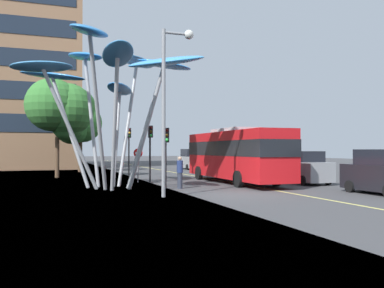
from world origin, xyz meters
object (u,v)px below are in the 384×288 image
Objects in this scene: traffic_light_kerb_near at (166,145)px; no_entry_sign at (138,160)px; street_lamp at (170,90)px; pedestrian at (180,172)px; leaf_sculpture at (113,72)px; traffic_light_kerb_far at (150,141)px; red_bus at (235,153)px; car_parked_near at (382,173)px; car_parked_far at (249,164)px; car_side_street at (216,161)px; car_far_side at (191,160)px; traffic_light_island_mid at (129,141)px; car_parked_mid at (304,168)px.

no_entry_sign is at bearing 95.62° from traffic_light_kerb_near.
street_lamp reaches higher than pedestrian.
leaf_sculpture is at bearing 159.48° from pedestrian.
street_lamp is (-1.24, -9.03, 2.18)m from traffic_light_kerb_far.
pedestrian is (-4.61, -2.72, -1.04)m from red_bus.
traffic_light_kerb_near is 5.28m from traffic_light_kerb_far.
traffic_light_kerb_far is (0.39, 5.26, 0.29)m from traffic_light_kerb_near.
no_entry_sign is (-9.62, 11.11, 0.48)m from car_parked_near.
car_side_street reaches higher than car_parked_far.
car_far_side is at bearing 90.61° from car_parked_near.
car_far_side is (-0.35, 13.25, 0.08)m from car_parked_far.
pedestrian is at bearing -119.56° from car_side_street.
car_side_street is at bearing 48.03° from leaf_sculpture.
leaf_sculpture is at bearing -127.60° from traffic_light_kerb_far.
car_parked_far is at bearing 29.91° from leaf_sculpture.
pedestrian is (-8.07, -21.41, -0.14)m from car_far_side.
leaf_sculpture is at bearing -150.09° from car_parked_far.
no_entry_sign is at bearing -135.98° from car_side_street.
car_parked_far is 0.96× the size of car_far_side.
car_side_street is 16.15m from pedestrian.
no_entry_sign is (-0.72, -6.95, -1.34)m from traffic_light_island_mid.
leaf_sculpture reaches higher than car_far_side.
street_lamp is (-6.23, -6.40, 2.97)m from red_bus.
leaf_sculpture reaches higher than traffic_light_island_mid.
no_entry_sign is (-9.33, -16.28, 0.46)m from car_far_side.
car_parked_far is (8.96, -3.92, -1.88)m from traffic_light_island_mid.
car_side_street reaches higher than car_parked_near.
street_lamp is at bearing 167.00° from car_parked_near.
traffic_light_kerb_near reaches higher than car_side_street.
traffic_light_island_mid is at bearing 116.25° from car_parked_near.
traffic_light_kerb_near is at bearing -138.70° from car_parked_far.
car_side_street is (-0.39, 20.03, 0.06)m from car_parked_near.
leaf_sculpture is 2.22× the size of car_far_side.
car_far_side is (0.10, 7.36, -0.03)m from car_side_street.
car_parked_far reaches higher than pedestrian.
street_lamp reaches higher than car_parked_mid.
car_far_side reaches higher than car_parked_near.
traffic_light_island_mid is (-0.17, 6.73, 0.12)m from traffic_light_kerb_far.
leaf_sculpture is 2.55× the size of traffic_light_island_mid.
car_side_street reaches higher than pedestrian.
traffic_light_island_mid is 8.92m from car_side_street.
car_far_side is 18.77m from no_entry_sign.
red_bus is 2.53× the size of car_far_side.
street_lamp is (1.88, -4.98, -1.57)m from leaf_sculpture.
traffic_light_island_mid is 20.22m from car_parked_near.
car_parked_mid is 8.51m from pedestrian.
car_parked_far is (11.91, 6.85, -5.51)m from leaf_sculpture.
traffic_light_kerb_far reaches higher than car_parked_mid.
red_bus is 1.48× the size of street_lamp.
red_bus is 3.04× the size of traffic_light_kerb_far.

